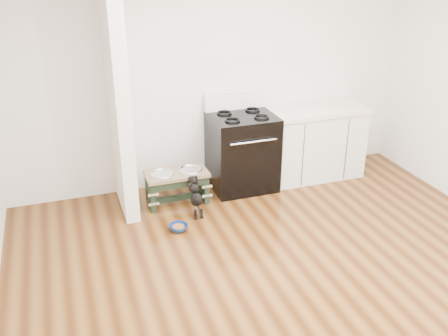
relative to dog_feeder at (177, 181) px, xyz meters
The scene contains 8 objects.
ground 2.11m from the dog_feeder, 73.02° to the right, with size 5.00×5.00×0.00m, color #40200B.
room_shell 2.48m from the dog_feeder, 73.02° to the right, with size 5.00×5.00×5.00m.
partition_wall 1.22m from the dog_feeder, 169.71° to the left, with size 0.15×0.80×2.70m, color silver.
oven_range 0.90m from the dog_feeder, 10.62° to the left, with size 0.76×0.69×1.14m.
cabinet_run 1.86m from the dog_feeder, ahead, with size 1.24×0.64×0.91m.
dog_feeder is the anchor object (origin of this frame).
puppy 0.35m from the dog_feeder, 68.85° to the right, with size 0.12×0.37×0.43m.
floor_bowl 0.67m from the dog_feeder, 103.61° to the right, with size 0.22×0.22×0.06m.
Camera 1 is at (-1.78, -3.04, 2.78)m, focal length 40.00 mm.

